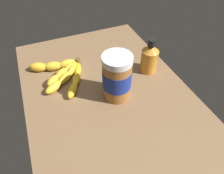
{
  "coord_description": "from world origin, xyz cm",
  "views": [
    {
      "loc": [
        47.75,
        -17.99,
        53.44
      ],
      "look_at": [
        1.51,
        1.18,
        3.62
      ],
      "focal_mm": 32.52,
      "sensor_mm": 36.0,
      "label": 1
    }
  ],
  "objects": [
    {
      "name": "honey_bottle",
      "position": [
        -5.42,
        19.75,
        6.19
      ],
      "size": [
        6.56,
        6.56,
        14.28
      ],
      "color": "orange",
      "rests_on": "ground_plane"
    },
    {
      "name": "peanut_butter_jar",
      "position": [
        2.35,
        2.57,
        8.36
      ],
      "size": [
        9.9,
        9.9,
        16.83
      ],
      "color": "#9E602D",
      "rests_on": "ground_plane"
    },
    {
      "name": "ground_plane",
      "position": [
        0.0,
        0.0,
        -1.83
      ],
      "size": [
        86.61,
        57.79,
        3.66
      ],
      "primitive_type": "cube",
      "color": "brown"
    },
    {
      "name": "banana_bunch",
      "position": [
        -14.97,
        -12.94,
        1.65
      ],
      "size": [
        24.56,
        20.81,
        3.69
      ],
      "color": "gold",
      "rests_on": "ground_plane"
    }
  ]
}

